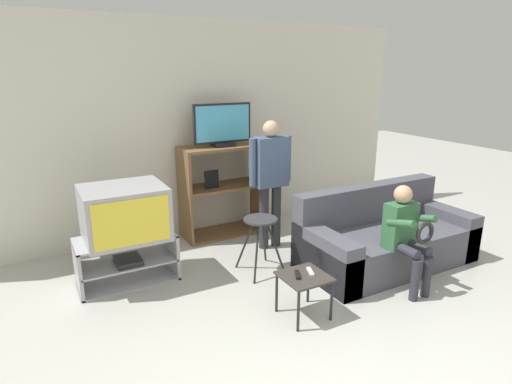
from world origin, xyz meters
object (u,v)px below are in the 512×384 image
object	(u,v)px
television_main	(124,213)
media_shelf	(223,190)
folding_stool	(260,228)
person_seated_child	(406,231)
snack_table	(304,281)
person_standing_adult	(270,173)
tv_stand	(127,260)
television_flat	(223,126)
remote_control_white	(310,272)
remote_control_black	(298,275)
couch	(384,239)

from	to	relation	value
television_main	media_shelf	bearing A→B (deg)	28.26
folding_stool	person_seated_child	bearing A→B (deg)	-42.81
snack_table	person_seated_child	distance (m)	1.13
person_standing_adult	person_seated_child	world-z (taller)	person_standing_adult
tv_stand	media_shelf	bearing A→B (deg)	27.64
tv_stand	television_main	xyz separation A→B (m)	(0.01, -0.01, 0.49)
television_flat	remote_control_white	distance (m)	2.25
folding_stool	snack_table	distance (m)	0.91
snack_table	folding_stool	bearing A→B (deg)	84.65
tv_stand	folding_stool	world-z (taller)	folding_stool
media_shelf	television_flat	xyz separation A→B (m)	(-0.00, -0.02, 0.79)
folding_stool	person_standing_adult	xyz separation A→B (m)	(0.42, 0.52, 0.42)
television_flat	television_main	bearing A→B (deg)	-152.30
remote_control_black	remote_control_white	world-z (taller)	same
remote_control_black	couch	xyz separation A→B (m)	(1.42, 0.43, -0.12)
tv_stand	couch	xyz separation A→B (m)	(2.53, -0.88, 0.04)
couch	person_standing_adult	size ratio (longest dim) A/B	1.27
folding_stool	remote_control_white	bearing A→B (deg)	-90.83
couch	folding_stool	bearing A→B (deg)	160.95
snack_table	remote_control_white	xyz separation A→B (m)	(0.07, 0.02, 0.06)
tv_stand	couch	distance (m)	2.68
snack_table	couch	world-z (taller)	couch
person_seated_child	couch	bearing A→B (deg)	62.51
television_flat	remote_control_black	distance (m)	2.26
tv_stand	remote_control_white	world-z (taller)	tv_stand
remote_control_black	television_flat	bearing A→B (deg)	110.69
remote_control_white	person_seated_child	size ratio (longest dim) A/B	0.14
television_main	person_seated_child	size ratio (longest dim) A/B	0.75
couch	person_standing_adult	world-z (taller)	person_standing_adult
snack_table	remote_control_white	world-z (taller)	remote_control_white
television_flat	person_standing_adult	distance (m)	0.84
couch	media_shelf	bearing A→B (deg)	125.88
tv_stand	person_seated_child	size ratio (longest dim) A/B	0.93
media_shelf	couch	world-z (taller)	media_shelf
television_flat	snack_table	world-z (taller)	television_flat
tv_stand	folding_stool	size ratio (longest dim) A/B	1.59
media_shelf	television_flat	size ratio (longest dim) A/B	1.54
television_main	couch	bearing A→B (deg)	-19.11
person_standing_adult	person_seated_child	bearing A→B (deg)	-67.63
television_main	remote_control_white	size ratio (longest dim) A/B	5.24
tv_stand	remote_control_white	bearing A→B (deg)	-46.94
folding_stool	television_flat	bearing A→B (deg)	84.03
television_main	remote_control_white	world-z (taller)	television_main
media_shelf	television_flat	world-z (taller)	television_flat
couch	television_main	bearing A→B (deg)	160.89
media_shelf	person_standing_adult	distance (m)	0.78
snack_table	couch	size ratio (longest dim) A/B	0.20
folding_stool	person_seated_child	size ratio (longest dim) A/B	0.59
television_main	couch	world-z (taller)	television_main
remote_control_black	snack_table	bearing A→B (deg)	4.39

